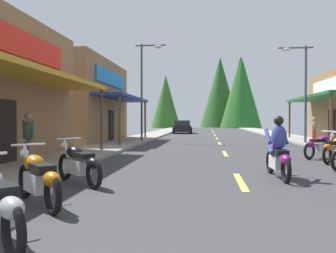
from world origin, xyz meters
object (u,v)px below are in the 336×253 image
pedestrian_browsing (29,137)px  motorcycle_parked_right_6 (321,145)px  rider_cruising_lead (278,152)px  streetlamp_right (300,80)px  pedestrian_strolling (314,128)px  parked_car_curbside (182,127)px  streetlamp_left (146,79)px  motorcycle_parked_left_1 (38,177)px  motorcycle_parked_right_5 (336,148)px  motorcycle_parked_left_2 (79,163)px

pedestrian_browsing → motorcycle_parked_right_6: bearing=-35.4°
rider_cruising_lead → pedestrian_browsing: (-6.98, 0.75, 0.32)m
motorcycle_parked_right_6 → rider_cruising_lead: bearing=-157.9°
streetlamp_right → pedestrian_strolling: 3.21m
pedestrian_browsing → pedestrian_strolling: pedestrian_browsing is taller
pedestrian_strolling → parked_car_curbside: bearing=113.7°
streetlamp_left → motorcycle_parked_left_1: 17.35m
motorcycle_parked_right_6 → rider_cruising_lead: rider_cruising_lead is taller
rider_cruising_lead → pedestrian_strolling: size_ratio=1.30×
pedestrian_browsing → parked_car_curbside: bearing=26.0°
motorcycle_parked_right_5 → motorcycle_parked_left_1: size_ratio=1.05×
motorcycle_parked_left_1 → motorcycle_parked_left_2: (-0.03, 1.98, 0.00)m
motorcycle_parked_right_5 → motorcycle_parked_left_1: (-7.28, -6.90, 0.00)m
streetlamp_left → rider_cruising_lead: streetlamp_left is taller
streetlamp_right → rider_cruising_lead: streetlamp_right is taller
motorcycle_parked_left_1 → rider_cruising_lead: (4.63, 3.34, 0.17)m
streetlamp_right → motorcycle_parked_left_2: bearing=-121.3°
streetlamp_left → parked_car_curbside: streetlamp_left is taller
streetlamp_left → pedestrian_strolling: 11.03m
streetlamp_right → motorcycle_parked_right_5: size_ratio=3.45×
motorcycle_parked_left_1 → rider_cruising_lead: bearing=-98.1°
rider_cruising_lead → parked_car_curbside: 29.29m
motorcycle_parked_left_1 → pedestrian_strolling: pedestrian_strolling is taller
motorcycle_parked_right_6 → parked_car_curbside: size_ratio=0.38×
streetlamp_left → pedestrian_strolling: streetlamp_left is taller
motorcycle_parked_right_6 → rider_cruising_lead: (-2.55, -4.87, 0.17)m
streetlamp_left → motorcycle_parked_left_2: (1.07, -14.94, -3.66)m
rider_cruising_lead → pedestrian_strolling: bearing=-23.2°
motorcycle_parked_right_6 → motorcycle_parked_left_2: size_ratio=1.06×
parked_car_curbside → rider_cruising_lead: bearing=-175.2°
motorcycle_parked_right_6 → motorcycle_parked_left_2: 9.53m
motorcycle_parked_left_1 → motorcycle_parked_left_2: 1.98m
motorcycle_parked_right_5 → motorcycle_parked_left_2: size_ratio=1.05×
pedestrian_browsing → parked_car_curbside: 28.32m
streetlamp_left → motorcycle_parked_right_5: 13.56m
motorcycle_parked_left_2 → parked_car_curbside: (0.24, 30.31, 0.20)m
motorcycle_parked_left_2 → parked_car_curbside: parked_car_curbside is taller
motorcycle_parked_right_5 → motorcycle_parked_right_6: bearing=44.5°
streetlamp_left → motorcycle_parked_left_1: bearing=-86.3°
motorcycle_parked_right_5 → parked_car_curbside: bearing=56.0°
streetlamp_right → motorcycle_parked_right_6: streetlamp_right is taller
streetlamp_right → motorcycle_parked_left_1: (-8.38, -15.82, -3.34)m
motorcycle_parked_left_1 → parked_car_curbside: 32.29m
motorcycle_parked_left_1 → parked_car_curbside: size_ratio=0.37×
motorcycle_parked_right_5 → parked_car_curbside: size_ratio=0.38×
motorcycle_parked_left_2 → motorcycle_parked_left_1: bearing=134.8°
motorcycle_parked_right_5 → motorcycle_parked_right_6: size_ratio=1.00×
streetlamp_left → motorcycle_parked_right_6: streetlamp_left is taller
streetlamp_left → parked_car_curbside: size_ratio=1.46×
motorcycle_parked_right_5 → streetlamp_left: bearing=80.4°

